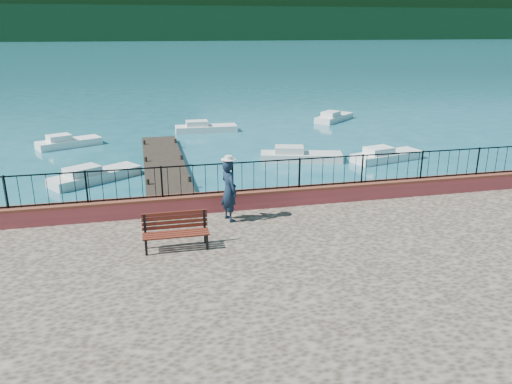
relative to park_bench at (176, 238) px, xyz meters
name	(u,v)px	position (x,y,z in m)	size (l,w,h in m)	color
ground	(271,299)	(2.31, -1.08, -1.49)	(2000.00, 2000.00, 0.00)	#19596B
parapet	(242,200)	(2.31, 2.62, 0.00)	(28.00, 0.46, 0.58)	#BD4445
railing	(242,177)	(2.31, 2.62, 0.76)	(27.00, 0.05, 0.95)	black
dock	(166,174)	(0.31, 10.92, -1.34)	(2.00, 16.00, 0.30)	#2D231C
far_forest	(139,24)	(2.31, 298.92, 7.51)	(900.00, 60.00, 18.00)	black
foothills	(137,4)	(2.31, 358.92, 20.51)	(900.00, 120.00, 44.00)	black
companion_hill	(332,34)	(222.31, 558.92, -1.49)	(448.00, 384.00, 180.00)	#142D23
park_bench	(176,238)	(0.00, 0.00, 0.00)	(1.72, 0.58, 0.96)	black
person	(229,190)	(1.73, 1.71, 0.65)	(0.69, 0.45, 1.88)	black
hat	(228,158)	(1.73, 1.71, 1.65)	(0.44, 0.44, 0.12)	silver
boat_0	(95,172)	(-2.90, 11.05, -1.09)	(4.17, 1.30, 0.80)	silver
boat_1	(301,153)	(7.50, 12.37, -1.09)	(4.30, 1.30, 0.80)	silver
boat_2	(387,153)	(12.01, 11.42, -1.09)	(3.97, 1.30, 0.80)	white
boat_3	(69,140)	(-4.95, 18.71, -1.09)	(3.62, 1.30, 0.80)	white
boat_4	(206,126)	(3.62, 21.29, -1.09)	(4.13, 1.30, 0.80)	silver
boat_5	(334,115)	(13.72, 23.37, -1.09)	(3.98, 1.30, 0.80)	silver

